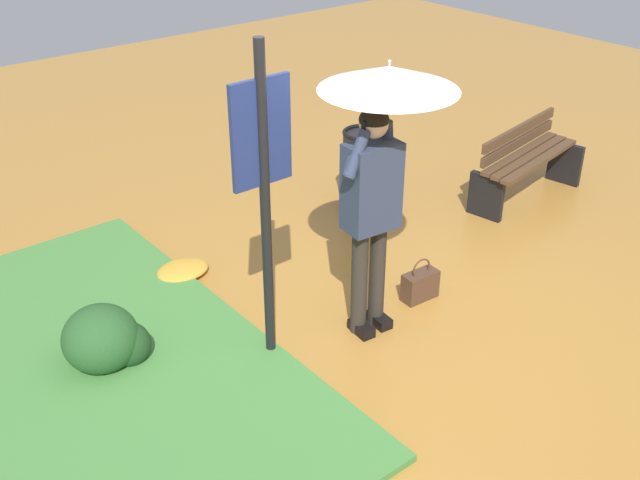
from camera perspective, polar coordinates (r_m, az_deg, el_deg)
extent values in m
plane|color=#B27A33|center=(5.73, 4.59, -7.46)|extent=(18.00, 18.00, 0.00)
cylinder|color=#2D2823|center=(5.57, 2.97, -3.21)|extent=(0.12, 0.12, 0.86)
cylinder|color=#2D2823|center=(5.68, 4.33, -2.60)|extent=(0.12, 0.12, 0.86)
cube|color=black|center=(5.77, 3.13, -6.66)|extent=(0.13, 0.23, 0.08)
cube|color=black|center=(5.87, 4.45, -6.00)|extent=(0.13, 0.23, 0.08)
cube|color=#2D3851|center=(5.26, 3.91, 4.03)|extent=(0.40, 0.28, 0.64)
sphere|color=beige|center=(5.09, 4.08, 8.73)|extent=(0.20, 0.20, 0.20)
ellipsoid|color=black|center=(5.08, 4.09, 9.05)|extent=(0.20, 0.20, 0.15)
cylinder|color=#2D3851|center=(5.03, 2.37, 5.46)|extent=(0.18, 0.13, 0.18)
cylinder|color=#2D3851|center=(5.01, 2.81, 6.48)|extent=(0.24, 0.11, 0.33)
cube|color=black|center=(5.02, 3.47, 8.23)|extent=(0.07, 0.02, 0.14)
cylinder|color=#2D3851|center=(5.28, 5.27, 6.88)|extent=(0.11, 0.10, 0.09)
cylinder|color=#2D3851|center=(5.24, 5.12, 7.78)|extent=(0.10, 0.09, 0.23)
cylinder|color=#A5A5AD|center=(5.13, 5.17, 11.06)|extent=(0.02, 0.02, 0.41)
cone|color=silver|center=(5.10, 5.22, 12.07)|extent=(0.96, 0.96, 0.16)
sphere|color=#A5A5AD|center=(5.07, 5.28, 13.26)|extent=(0.02, 0.02, 0.02)
cylinder|color=black|center=(4.98, -4.13, 2.07)|extent=(0.07, 0.07, 2.30)
cube|color=navy|center=(4.76, -4.47, 8.04)|extent=(0.44, 0.04, 0.70)
cube|color=silver|center=(4.78, -4.60, 8.10)|extent=(0.38, 0.01, 0.64)
cube|color=#4C3323|center=(6.16, 7.55, -3.43)|extent=(0.31, 0.16, 0.24)
torus|color=#4C3323|center=(6.07, 7.65, -2.16)|extent=(0.18, 0.03, 0.18)
cube|color=black|center=(7.49, 12.39, 3.23)|extent=(0.12, 0.36, 0.44)
cube|color=black|center=(8.46, 17.98, 5.53)|extent=(0.12, 0.36, 0.44)
cube|color=#513823|center=(7.81, 16.28, 5.75)|extent=(1.40, 0.33, 0.04)
cube|color=#513823|center=(7.87, 15.58, 6.04)|extent=(1.40, 0.33, 0.04)
cube|color=#513823|center=(7.93, 14.89, 6.32)|extent=(1.40, 0.33, 0.04)
cube|color=#513823|center=(7.92, 14.70, 7.10)|extent=(1.39, 0.27, 0.10)
cube|color=#513823|center=(7.87, 14.83, 8.04)|extent=(1.39, 0.27, 0.10)
cylinder|color=black|center=(7.39, 3.26, 5.08)|extent=(0.40, 0.40, 0.80)
torus|color=black|center=(7.23, 3.35, 8.09)|extent=(0.42, 0.42, 0.04)
ellipsoid|color=#285628|center=(5.53, -16.20, -7.14)|extent=(0.53, 0.53, 0.48)
ellipsoid|color=#1E421E|center=(5.56, -14.24, -7.64)|extent=(0.32, 0.32, 0.32)
ellipsoid|color=gold|center=(6.55, -10.31, -2.23)|extent=(0.45, 0.36, 0.10)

